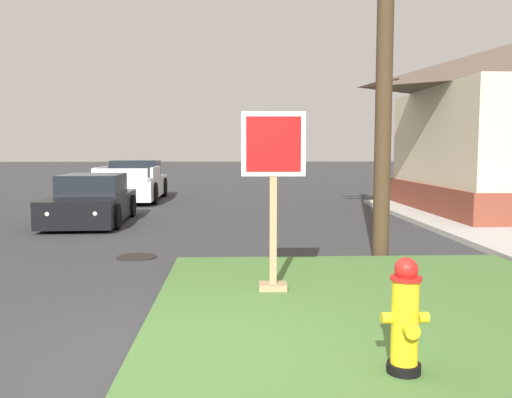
{
  "coord_description": "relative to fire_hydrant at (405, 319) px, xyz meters",
  "views": [
    {
      "loc": [
        0.49,
        -4.65,
        1.9
      ],
      "look_at": [
        0.88,
        4.69,
        1.03
      ],
      "focal_mm": 37.77,
      "sensor_mm": 36.0,
      "label": 1
    }
  ],
  "objects": [
    {
      "name": "ground_plane",
      "position": [
        -1.87,
        0.47,
        -0.53
      ],
      "size": [
        160.0,
        160.0,
        0.0
      ],
      "primitive_type": "plane",
      "color": "#333335"
    },
    {
      "name": "grass_corner_patch",
      "position": [
        0.4,
        1.92,
        -0.49
      ],
      "size": [
        5.46,
        5.78,
        0.08
      ],
      "primitive_type": "cube",
      "color": "#477033",
      "rests_on": "ground"
    },
    {
      "name": "fire_hydrant",
      "position": [
        0.0,
        0.0,
        0.0
      ],
      "size": [
        0.38,
        0.34,
        0.96
      ],
      "color": "black",
      "rests_on": "grass_corner_patch"
    },
    {
      "name": "stop_sign",
      "position": [
        -0.87,
        2.65,
        0.71
      ],
      "size": [
        0.81,
        0.29,
        2.29
      ],
      "color": "#A3845B",
      "rests_on": "grass_corner_patch"
    },
    {
      "name": "manhole_cover",
      "position": [
        -3.09,
        5.24,
        -0.52
      ],
      "size": [
        0.7,
        0.7,
        0.02
      ],
      "primitive_type": "cylinder",
      "color": "black",
      "rests_on": "ground"
    },
    {
      "name": "parked_sedan_black",
      "position": [
        -5.06,
        9.87,
        0.01
      ],
      "size": [
        1.97,
        4.08,
        1.25
      ],
      "color": "black",
      "rests_on": "ground"
    },
    {
      "name": "pickup_truck_white",
      "position": [
        -5.13,
        16.16,
        0.08
      ],
      "size": [
        2.22,
        5.29,
        1.48
      ],
      "color": "silver",
      "rests_on": "ground"
    }
  ]
}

